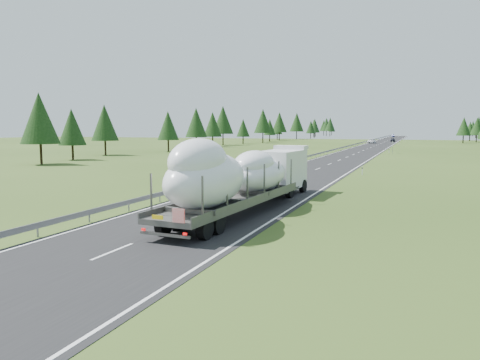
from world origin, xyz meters
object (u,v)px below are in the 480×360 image
(boat_truck, at_px, (244,174))
(distant_car_dark, at_px, (393,140))
(highway_sign, at_px, (393,145))
(distant_van, at_px, (371,141))
(distant_car_blue, at_px, (393,136))

(boat_truck, bearing_deg, distant_car_dark, 89.76)
(highway_sign, xyz_separation_m, boat_truck, (-5.15, -77.77, 0.72))
(highway_sign, distance_m, distant_van, 66.27)
(boat_truck, relative_size, distant_van, 4.03)
(distant_car_dark, xyz_separation_m, distant_car_blue, (-4.75, 92.21, 0.04))
(distant_car_dark, relative_size, distant_car_blue, 0.92)
(highway_sign, bearing_deg, distant_van, 99.17)
(highway_sign, bearing_deg, distant_car_dark, 92.96)
(highway_sign, distance_m, distant_car_blue, 179.01)
(highway_sign, relative_size, distant_car_dark, 0.61)
(boat_truck, distance_m, distant_van, 143.29)
(highway_sign, xyz_separation_m, distant_car_dark, (-4.47, 86.56, -1.08))
(highway_sign, bearing_deg, boat_truck, -93.79)
(distant_car_blue, bearing_deg, distant_van, -96.04)
(boat_truck, relative_size, distant_car_dark, 5.03)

